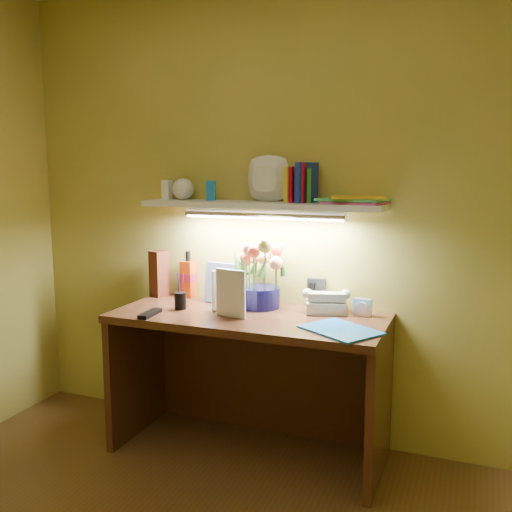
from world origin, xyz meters
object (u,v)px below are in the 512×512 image
Objects in this scene: flower_bouquet at (259,271)px; desk_clock at (363,307)px; telephone at (326,301)px; desk at (248,384)px; whisky_bottle at (188,274)px.

desk_clock is (0.55, 0.02, -0.15)m from flower_bouquet.
desk is at bearing -169.71° from telephone.
desk_clock is at bearing 2.58° from flower_bouquet.
desk is at bearing -27.63° from whisky_bottle.
flower_bouquet reaches higher than desk.
whisky_bottle is (-0.84, 0.06, 0.07)m from telephone.
telephone is at bearing -173.62° from desk_clock.
telephone is (0.36, 0.02, -0.13)m from flower_bouquet.
flower_bouquet is 1.46× the size of whisky_bottle.
telephone reaches higher than desk.
flower_bouquet is 4.44× the size of desk_clock.
whisky_bottle is at bearing -178.65° from desk_clock.
desk is 3.58× the size of flower_bouquet.
flower_bouquet reaches higher than desk_clock.
flower_bouquet is 0.48m from whisky_bottle.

